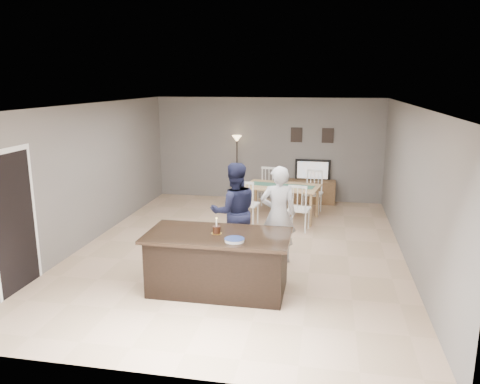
% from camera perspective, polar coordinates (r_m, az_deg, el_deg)
% --- Properties ---
extents(floor, '(8.00, 8.00, 0.00)m').
position_cam_1_polar(floor, '(8.95, 0.01, -6.99)').
color(floor, tan).
rests_on(floor, ground).
extents(room_shell, '(8.00, 8.00, 8.00)m').
position_cam_1_polar(room_shell, '(8.51, 0.01, 3.66)').
color(room_shell, slate).
rests_on(room_shell, floor).
extents(kitchen_island, '(2.15, 1.10, 0.90)m').
position_cam_1_polar(kitchen_island, '(7.14, -2.67, -8.51)').
color(kitchen_island, black).
rests_on(kitchen_island, floor).
extents(tv_console, '(1.20, 0.40, 0.60)m').
position_cam_1_polar(tv_console, '(12.34, 8.74, 0.05)').
color(tv_console, brown).
rests_on(tv_console, floor).
extents(television, '(0.91, 0.12, 0.53)m').
position_cam_1_polar(television, '(12.30, 8.84, 2.67)').
color(television, black).
rests_on(television, tv_console).
extents(tv_screen_glow, '(0.78, 0.00, 0.78)m').
position_cam_1_polar(tv_screen_glow, '(12.22, 8.83, 2.64)').
color(tv_screen_glow, orange).
rests_on(tv_screen_glow, tv_console).
extents(picture_frames, '(1.10, 0.02, 0.38)m').
position_cam_1_polar(picture_frames, '(12.30, 8.78, 6.86)').
color(picture_frames, black).
rests_on(picture_frames, room_shell).
extents(doorway, '(0.00, 2.10, 2.65)m').
position_cam_1_polar(doorway, '(7.70, -25.88, -1.94)').
color(doorway, black).
rests_on(doorway, floor).
extents(woman, '(0.70, 0.53, 1.71)m').
position_cam_1_polar(woman, '(8.15, 4.68, -2.75)').
color(woman, '#B9B9BE').
rests_on(woman, floor).
extents(man, '(1.04, 0.93, 1.75)m').
position_cam_1_polar(man, '(8.22, -0.70, -2.42)').
color(man, '#171933').
rests_on(man, floor).
extents(birthday_cake, '(0.16, 0.16, 0.25)m').
position_cam_1_polar(birthday_cake, '(6.99, -2.88, -4.61)').
color(birthday_cake, gold).
rests_on(birthday_cake, kitchen_island).
extents(plate_stack, '(0.29, 0.29, 0.04)m').
position_cam_1_polar(plate_stack, '(6.65, -0.68, -5.86)').
color(plate_stack, white).
rests_on(plate_stack, kitchen_island).
extents(dining_table, '(1.87, 2.11, 1.02)m').
position_cam_1_polar(dining_table, '(10.77, 5.11, 0.10)').
color(dining_table, tan).
rests_on(dining_table, floor).
extents(floor_lamp, '(0.26, 0.26, 1.72)m').
position_cam_1_polar(floor_lamp, '(12.39, -0.38, 5.13)').
color(floor_lamp, black).
rests_on(floor_lamp, floor).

